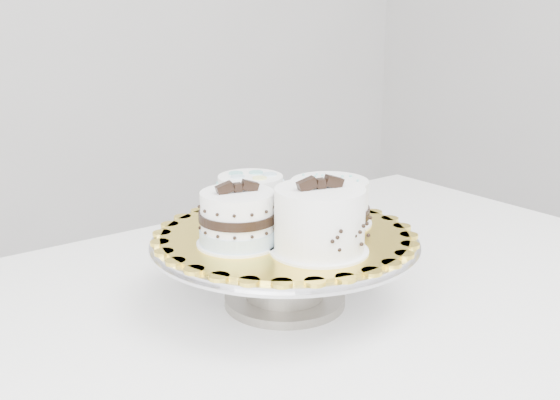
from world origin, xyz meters
TOP-DOWN VIEW (x-y plane):
  - table at (0.09, 0.26)m, footprint 1.27×0.85m
  - cake_stand at (0.07, 0.26)m, footprint 0.36×0.36m
  - cake_board at (0.07, 0.26)m, footprint 0.38×0.38m
  - cake_swirl at (0.06, 0.18)m, footprint 0.14×0.14m
  - cake_banded at (-0.01, 0.27)m, footprint 0.12×0.12m
  - cake_dots at (0.06, 0.33)m, footprint 0.11×0.11m
  - cake_ribbon at (0.14, 0.26)m, footprint 0.14×0.14m

SIDE VIEW (x-z plane):
  - table at x=0.09m, z-range 0.30..1.05m
  - cake_stand at x=0.07m, z-range 0.77..0.87m
  - cake_board at x=0.07m, z-range 0.85..0.85m
  - cake_ribbon at x=0.14m, z-range 0.85..0.91m
  - cake_banded at x=-0.01m, z-range 0.84..0.93m
  - cake_dots at x=0.06m, z-range 0.85..0.92m
  - cake_swirl at x=0.06m, z-range 0.84..0.94m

